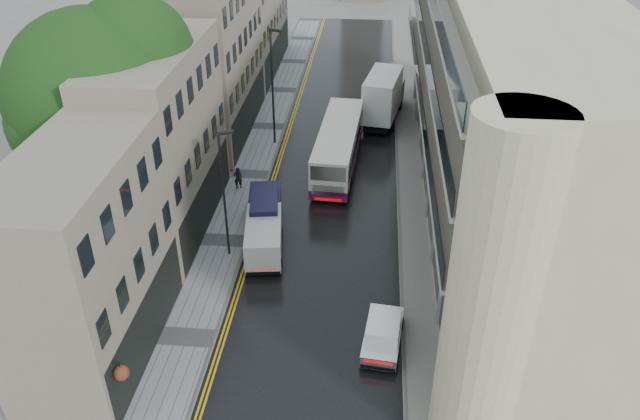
% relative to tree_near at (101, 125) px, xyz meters
% --- Properties ---
extents(road, '(9.00, 85.00, 0.02)m').
position_rel_tree_near_xyz_m(road, '(12.50, 7.50, -6.94)').
color(road, black).
rests_on(road, ground).
extents(left_sidewalk, '(2.70, 85.00, 0.12)m').
position_rel_tree_near_xyz_m(left_sidewalk, '(6.65, 7.50, -6.89)').
color(left_sidewalk, gray).
rests_on(left_sidewalk, ground).
extents(right_sidewalk, '(1.80, 85.00, 0.12)m').
position_rel_tree_near_xyz_m(right_sidewalk, '(17.90, 7.50, -6.89)').
color(right_sidewalk, slate).
rests_on(right_sidewalk, ground).
extents(old_shop_row, '(4.50, 56.00, 12.00)m').
position_rel_tree_near_xyz_m(old_shop_row, '(3.05, 10.00, -0.95)').
color(old_shop_row, gray).
rests_on(old_shop_row, ground).
extents(modern_block, '(8.00, 40.00, 14.00)m').
position_rel_tree_near_xyz_m(modern_block, '(22.80, 6.00, 0.05)').
color(modern_block, beige).
rests_on(modern_block, ground).
extents(tree_near, '(10.56, 10.56, 13.89)m').
position_rel_tree_near_xyz_m(tree_near, '(0.00, 0.00, 0.00)').
color(tree_near, black).
rests_on(tree_near, ground).
extents(tree_far, '(9.24, 9.24, 12.46)m').
position_rel_tree_near_xyz_m(tree_far, '(0.30, 13.00, -0.72)').
color(tree_far, black).
rests_on(tree_far, ground).
extents(cream_bus, '(3.14, 11.31, 3.05)m').
position_rel_tree_near_xyz_m(cream_bus, '(11.40, 6.41, -5.40)').
color(cream_bus, white).
rests_on(cream_bus, road).
extents(white_lorry, '(3.73, 8.27, 4.19)m').
position_rel_tree_near_xyz_m(white_lorry, '(14.54, 16.59, -4.83)').
color(white_lorry, white).
rests_on(white_lorry, road).
extents(silver_hatchback, '(2.07, 3.96, 1.43)m').
position_rel_tree_near_xyz_m(silver_hatchback, '(15.13, -9.89, -6.21)').
color(silver_hatchback, silver).
rests_on(silver_hatchback, road).
extents(white_van, '(2.59, 4.87, 2.10)m').
position_rel_tree_near_xyz_m(white_van, '(8.51, -3.52, -5.87)').
color(white_van, silver).
rests_on(white_van, road).
extents(navy_van, '(2.57, 5.00, 2.44)m').
position_rel_tree_near_xyz_m(navy_van, '(8.20, -0.91, -5.71)').
color(navy_van, '#110E34').
rests_on(navy_van, road).
extents(pedestrian, '(0.67, 0.55, 1.56)m').
position_rel_tree_near_xyz_m(pedestrian, '(6.20, 5.47, -6.04)').
color(pedestrian, black).
rests_on(pedestrian, left_sidewalk).
extents(lamp_post_near, '(0.87, 0.49, 7.62)m').
position_rel_tree_near_xyz_m(lamp_post_near, '(7.19, -2.11, -3.01)').
color(lamp_post_near, black).
rests_on(lamp_post_near, left_sidewalk).
extents(lamp_post_far, '(1.01, 0.57, 8.86)m').
position_rel_tree_near_xyz_m(lamp_post_far, '(7.58, 12.77, -2.40)').
color(lamp_post_far, black).
rests_on(lamp_post_far, left_sidewalk).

